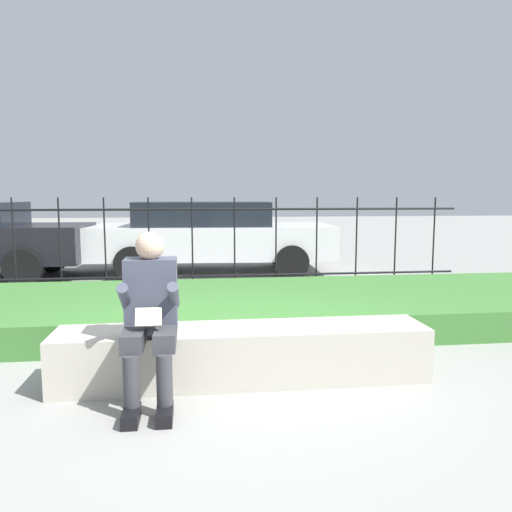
{
  "coord_description": "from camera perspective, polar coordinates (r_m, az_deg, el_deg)",
  "views": [
    {
      "loc": [
        -0.28,
        -3.91,
        1.51
      ],
      "look_at": [
        0.46,
        2.05,
        0.77
      ],
      "focal_mm": 35.0,
      "sensor_mm": 36.0,
      "label": 1
    }
  ],
  "objects": [
    {
      "name": "ground_plane",
      "position": [
        4.2,
        -2.85,
        -14.06
      ],
      "size": [
        60.0,
        60.0,
        0.0
      ],
      "primitive_type": "plane",
      "color": "gray"
    },
    {
      "name": "stone_bench",
      "position": [
        4.14,
        -1.43,
        -11.48
      ],
      "size": [
        2.99,
        0.54,
        0.44
      ],
      "color": "#B7B2A3",
      "rests_on": "ground_plane"
    },
    {
      "name": "person_seated_reader",
      "position": [
        3.72,
        -11.99,
        -6.12
      ],
      "size": [
        0.42,
        0.73,
        1.24
      ],
      "color": "black",
      "rests_on": "ground_plane"
    },
    {
      "name": "grass_berm",
      "position": [
        5.99,
        -4.21,
        -6.02
      ],
      "size": [
        9.57,
        2.43,
        0.32
      ],
      "color": "#3D7533",
      "rests_on": "ground_plane"
    },
    {
      "name": "iron_fence",
      "position": [
        7.48,
        -4.87,
        1.34
      ],
      "size": [
        7.57,
        0.03,
        1.47
      ],
      "color": "black",
      "rests_on": "ground_plane"
    },
    {
      "name": "car_parked_center",
      "position": [
        9.72,
        -5.19,
        2.44
      ],
      "size": [
        4.66,
        2.16,
        1.38
      ],
      "rotation": [
        0.0,
        0.0,
        -0.05
      ],
      "color": "silver",
      "rests_on": "ground_plane"
    }
  ]
}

